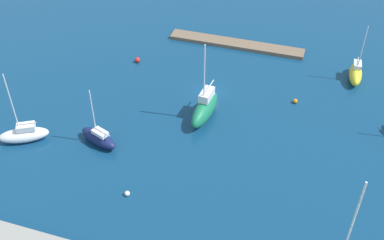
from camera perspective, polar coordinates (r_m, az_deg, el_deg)
name	(u,v)px	position (r m, az deg, el deg)	size (l,w,h in m)	color
water	(210,93)	(68.36, 2.14, 3.31)	(160.00, 160.00, 0.00)	navy
pier_dock	(236,44)	(79.68, 5.33, 9.11)	(22.35, 2.71, 0.58)	brown
sailboat_white_lone_south	(24,134)	(63.27, -19.59, -1.62)	(6.47, 4.93, 10.11)	white
sailboat_navy_center_basin	(99,138)	(60.33, -11.18, -2.10)	(6.01, 3.77, 8.08)	#141E4C
sailboat_green_by_breakwater	(205,108)	(62.84, 1.56, 1.46)	(2.86, 7.82, 11.46)	#19724C
sailboat_yellow_west_end	(356,73)	(74.40, 19.12, 5.33)	(2.08, 5.73, 9.09)	yellow
mooring_buoy_red	(137,60)	(75.37, -6.59, 7.21)	(0.83, 0.83, 0.83)	red
mooring_buoy_white	(127,193)	(53.99, -7.82, -8.76)	(0.61, 0.61, 0.61)	white
mooring_buoy_orange	(295,101)	(67.73, 12.33, 2.25)	(0.65, 0.65, 0.65)	orange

